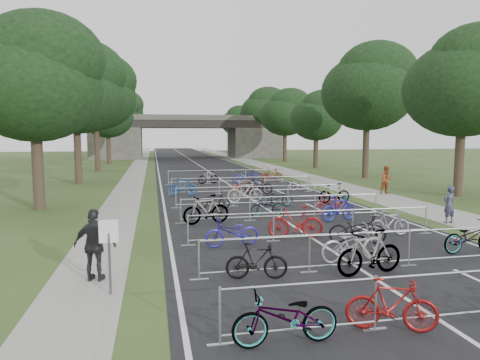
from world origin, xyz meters
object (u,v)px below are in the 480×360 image
at_px(pedestrian_b, 387,180).
at_px(overpass_bridge, 187,137).
at_px(pedestrian_c, 95,245).
at_px(pedestrian_a, 449,205).
at_px(bike_0, 286,318).
at_px(park_sign, 109,243).
at_px(bike_1, 392,305).

bearing_deg(pedestrian_b, overpass_bridge, 95.77).
bearing_deg(pedestrian_b, pedestrian_c, -145.33).
xyz_separation_m(pedestrian_b, pedestrian_c, (-16.41, -13.70, 0.04)).
distance_m(pedestrian_a, pedestrian_b, 9.34).
distance_m(bike_0, pedestrian_c, 5.81).
distance_m(overpass_bridge, bike_0, 65.41).
relative_size(pedestrian_b, pedestrian_c, 0.95).
bearing_deg(pedestrian_c, overpass_bridge, -81.86).
height_order(overpass_bridge, park_sign, overpass_bridge).
bearing_deg(park_sign, pedestrian_a, 22.92).
height_order(bike_0, pedestrian_a, pedestrian_a).
distance_m(bike_0, bike_1, 2.19).
relative_size(overpass_bridge, bike_0, 15.49).
bearing_deg(bike_0, bike_1, 92.51).
relative_size(bike_1, pedestrian_b, 0.97).
relative_size(bike_0, pedestrian_c, 1.05).
bearing_deg(pedestrian_a, bike_0, 30.92).
distance_m(bike_1, pedestrian_c, 7.35).
bearing_deg(bike_0, pedestrian_a, 130.24).
relative_size(bike_1, pedestrian_a, 1.08).
distance_m(park_sign, pedestrian_b, 21.75).
relative_size(park_sign, pedestrian_c, 0.96).
relative_size(overpass_bridge, bike_1, 17.61).
height_order(bike_0, pedestrian_b, pedestrian_b).
xyz_separation_m(park_sign, bike_1, (5.55, -3.11, -0.74)).
relative_size(bike_1, pedestrian_c, 0.92).
xyz_separation_m(pedestrian_a, pedestrian_b, (2.34, 9.04, 0.09)).
xyz_separation_m(overpass_bridge, bike_1, (-1.25, -65.11, -3.00)).
height_order(overpass_bridge, pedestrian_c, overpass_bridge).
distance_m(park_sign, bike_0, 4.74).
bearing_deg(pedestrian_c, bike_0, 146.34).
height_order(park_sign, bike_1, park_sign).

